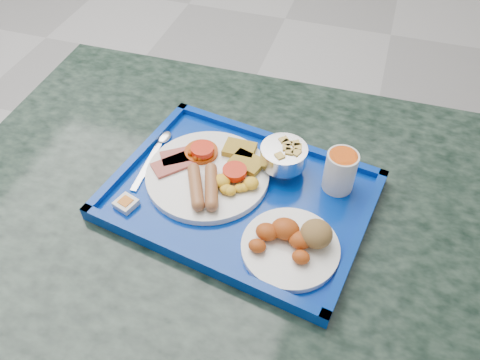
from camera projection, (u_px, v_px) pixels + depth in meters
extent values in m
plane|color=#9C9C9E|center=(87.00, 128.00, 2.27)|extent=(6.00, 6.00, 0.00)
cylinder|color=gray|center=(254.00, 305.00, 1.20)|extent=(0.12, 0.12, 0.72)
cube|color=black|center=(258.00, 212.00, 0.92)|extent=(1.28, 0.86, 0.04)
cube|color=#032C9A|center=(240.00, 197.00, 0.91)|extent=(0.54, 0.43, 0.02)
cube|color=#032C9A|center=(276.00, 139.00, 1.01)|extent=(0.48, 0.10, 0.01)
cube|color=#032C9A|center=(195.00, 258.00, 0.80)|extent=(0.48, 0.10, 0.01)
cube|color=#032C9A|center=(358.00, 237.00, 0.83)|extent=(0.08, 0.35, 0.01)
cube|color=#032C9A|center=(140.00, 154.00, 0.97)|extent=(0.08, 0.35, 0.01)
cylinder|color=white|center=(208.00, 175.00, 0.93)|extent=(0.25, 0.25, 0.01)
cube|color=#A84B43|center=(182.00, 156.00, 0.96)|extent=(0.09, 0.08, 0.01)
cube|color=#A84B43|center=(174.00, 164.00, 0.94)|extent=(0.09, 0.09, 0.01)
cylinder|color=#A83D07|center=(201.00, 152.00, 0.96)|extent=(0.07, 0.07, 0.01)
sphere|color=#A83D07|center=(194.00, 146.00, 0.96)|extent=(0.01, 0.01, 0.01)
sphere|color=#A83D07|center=(207.00, 147.00, 0.96)|extent=(0.01, 0.01, 0.01)
sphere|color=#A83D07|center=(208.00, 155.00, 0.95)|extent=(0.01, 0.01, 0.01)
sphere|color=#A83D07|center=(205.00, 153.00, 0.95)|extent=(0.01, 0.01, 0.01)
sphere|color=#A83D07|center=(190.00, 153.00, 0.95)|extent=(0.01, 0.01, 0.01)
sphere|color=#A83D07|center=(204.00, 158.00, 0.94)|extent=(0.01, 0.01, 0.01)
sphere|color=#A83D07|center=(198.00, 157.00, 0.94)|extent=(0.01, 0.01, 0.01)
sphere|color=#A83D07|center=(191.00, 151.00, 0.95)|extent=(0.01, 0.01, 0.01)
sphere|color=#A83D07|center=(204.00, 149.00, 0.96)|extent=(0.01, 0.01, 0.01)
sphere|color=#A83D07|center=(196.00, 146.00, 0.96)|extent=(0.01, 0.01, 0.01)
sphere|color=#A83D07|center=(211.00, 154.00, 0.95)|extent=(0.01, 0.01, 0.01)
sphere|color=#A83D07|center=(208.00, 152.00, 0.95)|extent=(0.01, 0.01, 0.01)
sphere|color=#A83D07|center=(202.00, 152.00, 0.95)|extent=(0.01, 0.01, 0.01)
sphere|color=#A83D07|center=(200.00, 159.00, 0.94)|extent=(0.01, 0.01, 0.01)
sphere|color=#A83D07|center=(196.00, 158.00, 0.94)|extent=(0.01, 0.01, 0.01)
cube|color=gold|center=(240.00, 149.00, 0.96)|extent=(0.06, 0.05, 0.01)
cube|color=gold|center=(247.00, 163.00, 0.94)|extent=(0.07, 0.06, 0.01)
cylinder|color=brown|center=(196.00, 186.00, 0.89)|extent=(0.06, 0.09, 0.02)
cylinder|color=brown|center=(211.00, 186.00, 0.89)|extent=(0.06, 0.10, 0.02)
ellipsoid|color=gold|center=(222.00, 181.00, 0.90)|extent=(0.03, 0.03, 0.02)
ellipsoid|color=gold|center=(251.00, 183.00, 0.89)|extent=(0.03, 0.03, 0.02)
ellipsoid|color=gold|center=(226.00, 189.00, 0.89)|extent=(0.02, 0.02, 0.02)
ellipsoid|color=gold|center=(230.00, 191.00, 0.88)|extent=(0.02, 0.02, 0.02)
ellipsoid|color=gold|center=(219.00, 182.00, 0.90)|extent=(0.02, 0.02, 0.02)
ellipsoid|color=gold|center=(236.00, 176.00, 0.91)|extent=(0.03, 0.03, 0.02)
ellipsoid|color=gold|center=(235.00, 171.00, 0.92)|extent=(0.03, 0.03, 0.02)
ellipsoid|color=gold|center=(239.00, 188.00, 0.89)|extent=(0.02, 0.02, 0.01)
ellipsoid|color=gold|center=(244.00, 187.00, 0.89)|extent=(0.02, 0.02, 0.01)
ellipsoid|color=gold|center=(230.00, 191.00, 0.88)|extent=(0.02, 0.02, 0.01)
cylinder|color=red|center=(202.00, 150.00, 0.95)|extent=(0.05, 0.05, 0.01)
cylinder|color=red|center=(235.00, 172.00, 0.91)|extent=(0.05, 0.05, 0.01)
cylinder|color=white|center=(290.00, 248.00, 0.81)|extent=(0.17, 0.17, 0.01)
ellipsoid|color=#AC4614|center=(301.00, 257.00, 0.78)|extent=(0.03, 0.03, 0.02)
ellipsoid|color=#AC4614|center=(300.00, 240.00, 0.80)|extent=(0.04, 0.03, 0.03)
ellipsoid|color=#AC4614|center=(285.00, 229.00, 0.81)|extent=(0.05, 0.04, 0.03)
ellipsoid|color=#AC4614|center=(267.00, 232.00, 0.81)|extent=(0.04, 0.03, 0.03)
ellipsoid|color=#AC4614|center=(257.00, 246.00, 0.80)|extent=(0.03, 0.03, 0.02)
ellipsoid|color=brown|center=(316.00, 234.00, 0.80)|extent=(0.06, 0.06, 0.04)
cylinder|color=silver|center=(282.00, 169.00, 0.95)|extent=(0.06, 0.06, 0.01)
cylinder|color=silver|center=(283.00, 165.00, 0.94)|extent=(0.02, 0.02, 0.02)
cylinder|color=silver|center=(284.00, 155.00, 0.92)|extent=(0.09, 0.09, 0.04)
cube|color=#E0BA55|center=(289.00, 153.00, 0.90)|extent=(0.02, 0.02, 0.01)
cube|color=#E0BA55|center=(296.00, 154.00, 0.90)|extent=(0.02, 0.02, 0.01)
cube|color=#E0BA55|center=(286.00, 149.00, 0.91)|extent=(0.02, 0.02, 0.01)
cube|color=#E0BA55|center=(295.00, 145.00, 0.92)|extent=(0.02, 0.02, 0.01)
cube|color=#E0BA55|center=(280.00, 158.00, 0.89)|extent=(0.02, 0.02, 0.01)
cube|color=#E0BA55|center=(284.00, 142.00, 0.92)|extent=(0.02, 0.02, 0.01)
cube|color=#E0BA55|center=(287.00, 145.00, 0.92)|extent=(0.02, 0.02, 0.01)
cube|color=#E0BA55|center=(298.00, 149.00, 0.91)|extent=(0.02, 0.02, 0.01)
cylinder|color=silver|center=(340.00, 171.00, 0.89)|extent=(0.06, 0.06, 0.08)
cylinder|color=#DE4C0C|center=(343.00, 157.00, 0.86)|extent=(0.05, 0.05, 0.01)
cube|color=silver|center=(151.00, 165.00, 0.96)|extent=(0.02, 0.13, 0.00)
ellipsoid|color=silver|center=(164.00, 137.00, 1.01)|extent=(0.03, 0.04, 0.01)
cube|color=silver|center=(151.00, 159.00, 0.97)|extent=(0.02, 0.18, 0.00)
cube|color=white|center=(126.00, 204.00, 0.88)|extent=(0.05, 0.05, 0.01)
cube|color=orange|center=(125.00, 201.00, 0.88)|extent=(0.03, 0.03, 0.00)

